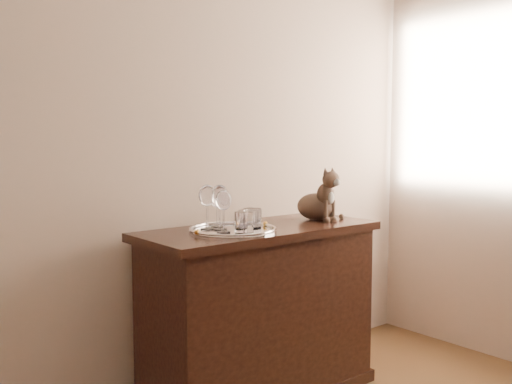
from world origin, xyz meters
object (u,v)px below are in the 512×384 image
Objects in this scene: wine_glass_b at (217,208)px; tumbler_b at (244,223)px; tumbler_a at (252,219)px; tray at (233,231)px; cat at (316,193)px; sideboard at (260,313)px; wine_glass_c at (224,211)px; wine_glass_a at (207,207)px; tumbler_c at (246,219)px; wine_glass_d at (220,207)px.

wine_glass_b reaches higher than tumbler_b.
tumbler_a is (0.10, -0.14, -0.04)m from wine_glass_b.
tray is 4.25× the size of tumbler_b.
tumbler_b is 0.61m from cat.
wine_glass_c is (-0.26, -0.07, 0.53)m from sideboard.
tumbler_b is at bearing -100.22° from tray.
tray is 0.12m from tumbler_b.
wine_glass_a reaches higher than wine_glass_c.
wine_glass_c is at bearing -154.68° from tray.
cat reaches higher than tray.
wine_glass_a is 1.08× the size of wine_glass_c.
tumbler_c reaches higher than tray.
sideboard is 0.68m from cat.
wine_glass_c is at bearing -165.83° from sideboard.
cat is (0.48, 0.01, 0.09)m from tumbler_c.
wine_glass_d is at bearing 100.21° from tumbler_b.
wine_glass_d is 2.54× the size of tumbler_c.
tumbler_a is (0.09, -0.03, 0.05)m from tray.
wine_glass_d is 0.15m from tumbler_c.
wine_glass_b reaches higher than tumbler_a.
sideboard is 6.76× the size of wine_glass_b.
tumbler_a is (0.17, 0.00, -0.05)m from wine_glass_c.
wine_glass_d is (-0.05, 0.04, 0.11)m from tray.
wine_glass_b is 0.15m from tumbler_c.
wine_glass_b is (0.08, 0.03, -0.01)m from wine_glass_a.
tumbler_b is at bearing -131.92° from tumbler_c.
cat reaches higher than tumbler_b.
wine_glass_c is 0.92× the size of wine_glass_d.
wine_glass_d is at bearing 66.29° from wine_glass_c.
wine_glass_a is (-0.08, 0.08, 0.11)m from tray.
wine_glass_c is 2.02× the size of tumbler_a.
wine_glass_d is (0.04, -0.05, 0.00)m from wine_glass_a.
sideboard is 0.54m from tumbler_b.
wine_glass_b is at bearing 64.41° from wine_glass_c.
wine_glass_a is 0.99× the size of wine_glass_d.
cat is at bearing 3.20° from tray.
wine_glass_a reaches higher than sideboard.
tumbler_c is (0.18, -0.07, -0.06)m from wine_glass_a.
tumbler_b is (-0.11, -0.08, -0.00)m from tumbler_a.
tumbler_b reaches higher than tray.
tray is 0.12m from wine_glass_d.
tray is at bearing -86.61° from wine_glass_b.
wine_glass_d reaches higher than tumbler_c.
wine_glass_c is (0.01, -0.12, -0.01)m from wine_glass_a.
wine_glass_c is 0.17m from tumbler_a.
wine_glass_c is at bearing -115.59° from wine_glass_b.
tumbler_a is at bearing -19.65° from tray.
tumbler_c is (0.17, 0.05, -0.05)m from wine_glass_c.
tumbler_c reaches higher than sideboard.
tray is 1.43× the size of cat.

